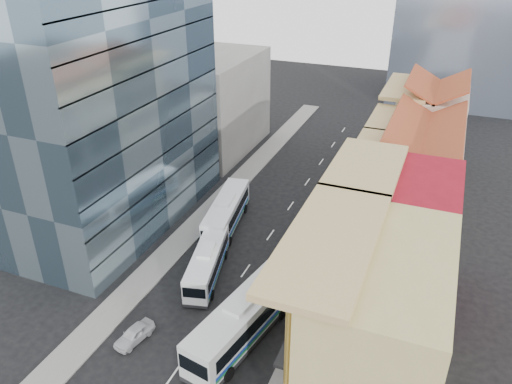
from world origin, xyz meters
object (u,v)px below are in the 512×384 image
at_px(office_tower, 107,92).
at_px(sedan_left, 134,334).
at_px(shophouse_tan, 378,329).
at_px(bus_left_near, 207,262).
at_px(bus_left_far, 227,212).
at_px(bus_right, 243,319).

bearing_deg(office_tower, sedan_left, -52.54).
distance_m(office_tower, sedan_left, 24.76).
xyz_separation_m(shophouse_tan, office_tower, (-31.00, 14.00, 9.00)).
bearing_deg(office_tower, bus_left_near, -23.65).
xyz_separation_m(shophouse_tan, bus_left_near, (-17.07, 7.90, -4.39)).
height_order(shophouse_tan, bus_left_far, shophouse_tan).
distance_m(office_tower, bus_right, 27.22).
height_order(office_tower, sedan_left, office_tower).
height_order(bus_left_near, sedan_left, bus_left_near).
distance_m(shophouse_tan, sedan_left, 19.60).
bearing_deg(sedan_left, bus_right, 34.95).
relative_size(shophouse_tan, office_tower, 0.47).
relative_size(office_tower, bus_right, 2.36).
xyz_separation_m(shophouse_tan, bus_right, (-10.57, 1.53, -3.96)).
bearing_deg(bus_right, bus_left_near, 146.34).
height_order(shophouse_tan, bus_left_near, shophouse_tan).
relative_size(bus_left_near, bus_left_far, 0.88).
relative_size(shophouse_tan, bus_left_near, 1.39).
height_order(bus_left_far, sedan_left, bus_left_far).
relative_size(bus_left_near, sedan_left, 2.72).
distance_m(office_tower, bus_left_near, 20.26).
xyz_separation_m(bus_left_far, sedan_left, (0.47, -18.87, -1.20)).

